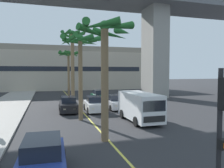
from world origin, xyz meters
name	(u,v)px	position (x,y,z in m)	size (l,w,h in m)	color
lane_stripe_center	(83,113)	(0.00, 24.00, 0.00)	(0.14, 56.00, 0.01)	#DBCC4C
pier_building_backdrop	(62,69)	(0.00, 54.49, 4.85)	(39.21, 8.04, 9.82)	#BCB29E
car_queue_front	(115,102)	(3.76, 25.42, 0.72)	(1.91, 4.14, 1.56)	#B7BABF
car_queue_second	(68,105)	(-1.40, 24.97, 0.72)	(1.93, 4.15, 1.56)	black
car_queue_third	(42,161)	(-3.72, 10.86, 0.72)	(1.96, 4.16, 1.56)	navy
car_queue_fourth	(94,104)	(1.22, 24.53, 0.72)	(1.95, 4.16, 1.56)	white
car_queue_fifth	(100,96)	(3.54, 31.87, 0.72)	(1.87, 4.12, 1.56)	#0C4728
delivery_van	(140,106)	(3.84, 18.87, 1.29)	(2.17, 5.25, 2.36)	white
traffic_light_median_near	(222,131)	(0.45, 6.42, 2.71)	(0.24, 0.37, 4.20)	black
palm_tree_near_median	(68,58)	(-0.14, 37.09, 6.26)	(3.43, 3.49, 7.41)	brown
palm_tree_mid_median	(105,47)	(-0.23, 14.73, 5.54)	(3.30, 3.45, 7.08)	brown
palm_tree_far_median	(72,48)	(-0.33, 30.08, 7.07)	(3.08, 3.14, 9.23)	brown
palm_tree_farthest_median	(80,49)	(-0.76, 20.78, 6.02)	(3.51, 3.58, 7.23)	brown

